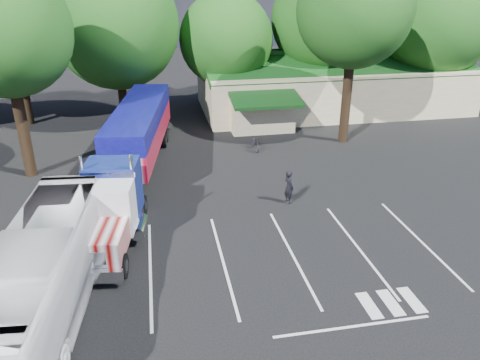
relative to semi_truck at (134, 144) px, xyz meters
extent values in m
plane|color=black|center=(3.87, -3.88, -2.40)|extent=(120.00, 120.00, 0.00)
cube|color=beige|center=(17.87, 14.12, -0.40)|extent=(24.00, 11.00, 4.00)
cube|color=#134416|center=(17.87, 11.72, 2.10)|extent=(24.20, 6.25, 2.10)
cube|color=#134416|center=(17.87, 16.52, 2.10)|extent=(24.20, 6.25, 2.10)
cube|color=beige|center=(9.87, 8.42, -1.00)|extent=(5.00, 2.50, 2.80)
cube|color=#134416|center=(9.87, 7.12, 0.50)|extent=(5.40, 3.19, 0.80)
cylinder|color=black|center=(-9.13, 13.92, -0.40)|extent=(0.70, 0.70, 4.00)
sphere|color=#1E4C15|center=(-9.13, 13.92, 4.75)|extent=(8.40, 8.40, 8.40)
cylinder|color=black|center=(-1.13, 12.32, -0.25)|extent=(0.70, 0.70, 4.30)
sphere|color=#1E4C15|center=(-1.13, 12.32, 5.65)|extent=(10.00, 10.00, 10.00)
cylinder|color=black|center=(7.87, 13.62, -0.60)|extent=(0.70, 0.70, 3.60)
sphere|color=#1E4C15|center=(7.87, 13.62, 4.20)|extent=(8.00, 8.00, 8.00)
cylinder|color=black|center=(16.87, 14.12, -0.15)|extent=(0.70, 0.70, 4.50)
sphere|color=#1E4C15|center=(16.87, 14.12, 5.70)|extent=(9.60, 9.60, 9.60)
cylinder|color=black|center=(26.87, 12.92, -0.45)|extent=(0.70, 0.70, 3.90)
sphere|color=#1E4C15|center=(26.87, 12.92, 5.40)|extent=(10.40, 10.40, 10.40)
cylinder|color=black|center=(-6.63, 2.12, 0.60)|extent=(0.70, 0.70, 6.00)
sphere|color=#1E4C15|center=(-6.63, 2.12, 6.45)|extent=(7.60, 7.60, 7.60)
cylinder|color=black|center=(15.37, 4.62, 0.85)|extent=(0.70, 0.70, 6.50)
sphere|color=#1E4C15|center=(15.37, 4.62, 7.10)|extent=(8.00, 8.00, 8.00)
cube|color=black|center=(-1.06, -7.22, -1.66)|extent=(1.97, 6.98, 0.25)
cube|color=white|center=(-1.59, -10.88, -1.76)|extent=(2.48, 0.60, 0.54)
cube|color=white|center=(-1.56, -10.69, -1.17)|extent=(1.19, 0.29, 0.89)
cube|color=white|center=(-1.40, -9.57, -0.97)|extent=(2.59, 2.67, 1.13)
cube|color=silver|center=(-1.11, -7.61, -0.38)|extent=(2.67, 1.92, 2.27)
cube|color=black|center=(-1.21, -8.25, 0.12)|extent=(2.26, 0.41, 0.99)
cube|color=white|center=(-0.99, -6.78, 0.91)|extent=(2.55, 0.47, 0.25)
cube|color=navy|center=(-0.86, -5.86, -0.18)|extent=(2.73, 2.31, 2.66)
cylinder|color=white|center=(-2.11, -6.57, 0.17)|extent=(0.20, 0.20, 3.35)
cylinder|color=white|center=(0.14, -6.90, 0.17)|extent=(0.20, 0.20, 3.35)
cylinder|color=white|center=(-2.36, -6.93, -1.66)|extent=(0.87, 1.66, 0.65)
cylinder|color=white|center=(0.28, -7.32, -1.66)|extent=(0.87, 1.66, 0.65)
cube|color=white|center=(0.39, 2.64, -0.28)|extent=(4.36, 12.87, 1.48)
cube|color=#090B5B|center=(0.39, 2.64, 1.05)|extent=(4.36, 12.87, 1.18)
cube|color=black|center=(0.98, 6.74, -1.56)|extent=(1.67, 3.59, 0.35)
cube|color=black|center=(-1.07, -2.54, -1.71)|extent=(0.13, 0.13, 1.38)
cube|color=black|center=(0.30, -2.74, -1.71)|extent=(0.13, 0.13, 1.38)
cube|color=white|center=(1.31, 8.98, -1.96)|extent=(2.36, 0.46, 0.12)
cylinder|color=black|center=(-2.49, -9.90, -1.86)|extent=(0.50, 1.12, 1.09)
cylinder|color=black|center=(-0.44, -10.20, -1.86)|extent=(0.50, 1.12, 1.09)
cylinder|color=black|center=(-1.84, -5.41, -1.86)|extent=(0.50, 1.12, 1.09)
cylinder|color=black|center=(0.21, -5.71, -1.86)|extent=(0.50, 1.12, 1.09)
cylinder|color=black|center=(-1.68, -4.34, -1.86)|extent=(0.50, 1.12, 1.09)
cylinder|color=black|center=(0.37, -4.64, -1.86)|extent=(0.50, 1.12, 1.09)
cylinder|color=black|center=(-0.15, 6.10, -1.86)|extent=(0.50, 1.12, 1.09)
cylinder|color=black|center=(1.89, 5.80, -1.86)|extent=(0.50, 1.12, 1.09)
cylinder|color=black|center=(0.02, 7.28, -1.86)|extent=(0.50, 1.12, 1.09)
cylinder|color=black|center=(2.07, 6.98, -1.86)|extent=(0.50, 1.12, 1.09)
imported|color=black|center=(8.37, -4.71, -1.44)|extent=(0.67, 0.81, 1.91)
imported|color=black|center=(8.42, 4.06, -1.88)|extent=(0.73, 1.98, 1.03)
imported|color=silver|center=(-3.13, -11.88, -0.69)|extent=(3.92, 12.48, 3.42)
imported|color=#A0A2A8|center=(8.87, 10.12, -1.64)|extent=(4.85, 2.64, 1.52)
camera|label=1|loc=(1.35, -27.26, 9.37)|focal=35.00mm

